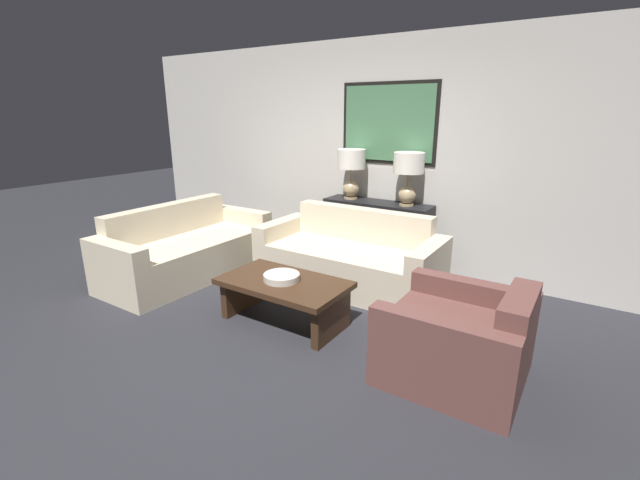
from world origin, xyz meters
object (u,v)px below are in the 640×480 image
couch_by_side (187,251)px  decorative_bowl (282,277)px  couch_by_back_wall (350,260)px  table_lamp_left (351,166)px  coffee_table (284,292)px  armchair_near_back_wall (459,342)px  table_lamp_right (408,171)px  console_table (376,235)px

couch_by_side → decorative_bowl: couch_by_side is taller
couch_by_back_wall → table_lamp_left: bearing=119.2°
coffee_table → armchair_near_back_wall: bearing=0.6°
table_lamp_left → coffee_table: table_lamp_left is taller
table_lamp_left → armchair_near_back_wall: bearing=-42.9°
table_lamp_left → armchair_near_back_wall: 2.69m
table_lamp_left → table_lamp_right: 0.72m
coffee_table → armchair_near_back_wall: (1.55, 0.02, -0.02)m
console_table → coffee_table: (-0.06, -1.73, -0.11)m
table_lamp_right → couch_by_side: 2.68m
armchair_near_back_wall → decorative_bowl: bearing=-179.2°
console_table → couch_by_back_wall: bearing=-90.0°
coffee_table → decorative_bowl: decorative_bowl is taller
table_lamp_left → couch_by_side: 2.17m
console_table → armchair_near_back_wall: size_ratio=1.38×
table_lamp_right → couch_by_side: (-2.09, -1.40, -0.92)m
table_lamp_left → coffee_table: bearing=-80.1°
table_lamp_left → table_lamp_right: (0.72, 0.00, 0.00)m
console_table → table_lamp_right: (0.36, 0.00, 0.80)m
couch_by_back_wall → table_lamp_right: bearing=60.8°
console_table → armchair_near_back_wall: (1.49, -1.71, -0.13)m
couch_by_back_wall → decorative_bowl: couch_by_back_wall is taller
table_lamp_left → console_table: bearing=-0.0°
couch_by_side → coffee_table: size_ratio=1.75×
coffee_table → couch_by_back_wall: bearing=86.9°
couch_by_side → decorative_bowl: size_ratio=6.13×
table_lamp_right → armchair_near_back_wall: table_lamp_right is taller
decorative_bowl → couch_by_back_wall: bearing=85.9°
couch_by_side → table_lamp_left: bearing=45.7°
coffee_table → armchair_near_back_wall: armchair_near_back_wall is taller
table_lamp_right → decorative_bowl: table_lamp_right is taller
table_lamp_left → couch_by_back_wall: 1.18m
console_table → table_lamp_right: size_ratio=2.18×
table_lamp_right → couch_by_back_wall: table_lamp_right is taller
decorative_bowl → armchair_near_back_wall: (1.56, 0.02, -0.16)m
couch_by_side → armchair_near_back_wall: 3.23m
console_table → table_lamp_left: size_ratio=2.18×
console_table → couch_by_side: console_table is taller
table_lamp_left → decorative_bowl: bearing=-80.8°
table_lamp_right → coffee_table: 2.00m
armchair_near_back_wall → couch_by_side: bearing=174.5°
table_lamp_left → table_lamp_right: size_ratio=1.00×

